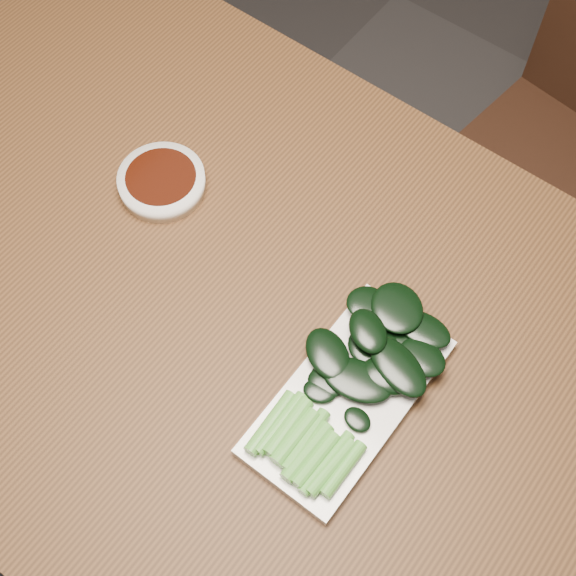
{
  "coord_description": "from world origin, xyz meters",
  "views": [
    {
      "loc": [
        0.32,
        -0.32,
        1.64
      ],
      "look_at": [
        0.03,
        0.05,
        0.76
      ],
      "focal_mm": 50.0,
      "sensor_mm": 36.0,
      "label": 1
    }
  ],
  "objects_px": {
    "serving_plate": "(348,397)",
    "gai_lan": "(352,382)",
    "table": "(245,332)",
    "sauce_bowl": "(162,182)"
  },
  "relations": [
    {
      "from": "sauce_bowl",
      "to": "gai_lan",
      "type": "distance_m",
      "value": 0.38
    },
    {
      "from": "table",
      "to": "gai_lan",
      "type": "height_order",
      "value": "gai_lan"
    },
    {
      "from": "table",
      "to": "sauce_bowl",
      "type": "distance_m",
      "value": 0.23
    },
    {
      "from": "table",
      "to": "gai_lan",
      "type": "bearing_deg",
      "value": -2.22
    },
    {
      "from": "serving_plate",
      "to": "gai_lan",
      "type": "bearing_deg",
      "value": 105.26
    },
    {
      "from": "table",
      "to": "sauce_bowl",
      "type": "bearing_deg",
      "value": 159.01
    },
    {
      "from": "sauce_bowl",
      "to": "gai_lan",
      "type": "bearing_deg",
      "value": -12.67
    },
    {
      "from": "serving_plate",
      "to": "gai_lan",
      "type": "xyz_separation_m",
      "value": [
        -0.0,
        0.01,
        0.02
      ]
    },
    {
      "from": "table",
      "to": "serving_plate",
      "type": "relative_size",
      "value": 5.23
    },
    {
      "from": "table",
      "to": "sauce_bowl",
      "type": "relative_size",
      "value": 12.01
    }
  ]
}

